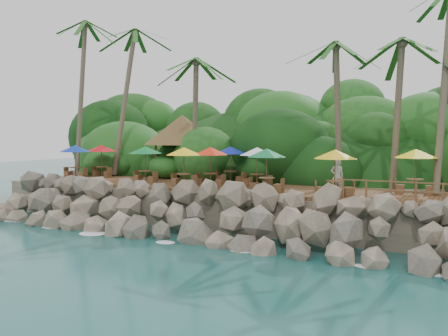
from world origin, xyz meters
The scene contains 12 objects.
ground centered at (0.00, 0.00, 0.00)m, with size 140.00×140.00×0.00m, color #19514F.
land_base centered at (0.00, 16.00, 1.05)m, with size 32.00×25.20×2.10m, color gray.
jungle_hill centered at (0.00, 23.50, 0.00)m, with size 44.80×28.00×15.40m, color #143811.
seawall centered at (0.00, 2.00, 1.15)m, with size 29.00×4.00×2.30m, color gray, non-canonical shape.
terrace centered at (0.00, 6.00, 2.20)m, with size 26.00×5.00×0.20m, color brown.
jungle_foliage centered at (0.00, 15.00, 0.00)m, with size 44.00×16.00×12.00m, color #143811, non-canonical shape.
foam_line centered at (0.00, 0.30, 0.03)m, with size 25.20×0.80×0.06m.
palms centered at (-0.12, 8.75, 12.18)m, with size 31.88×7.22×13.33m.
palapa centered at (-5.61, 10.01, 5.79)m, with size 5.69×5.69×4.60m.
dining_clusters centered at (-0.74, 5.76, 4.27)m, with size 24.69×5.39×2.38m.
railing centered at (11.09, 3.65, 2.91)m, with size 7.20×0.10×1.00m.
waiter centered at (7.00, 5.62, 3.21)m, with size 0.66×0.44×1.82m, color silver.
Camera 1 is at (13.17, -18.82, 5.39)m, focal length 37.19 mm.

